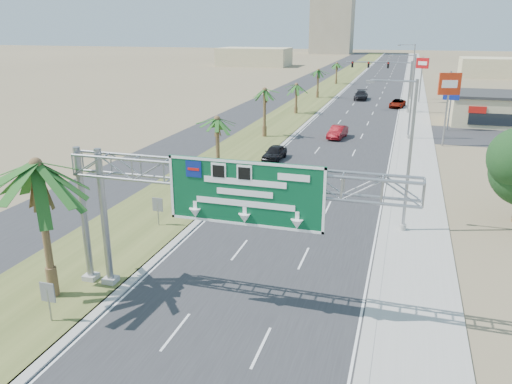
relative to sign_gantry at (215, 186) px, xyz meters
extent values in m
cube|color=#28282B|center=(1.06, 100.07, -6.05)|extent=(12.00, 300.00, 0.02)
cube|color=#9E9B93|center=(9.56, 100.07, -6.01)|extent=(4.00, 300.00, 0.10)
cube|color=#475224|center=(-8.94, 100.07, -6.00)|extent=(7.00, 300.00, 0.12)
cube|color=#28282B|center=(-15.94, 100.07, -6.05)|extent=(8.00, 300.00, 0.02)
cylinder|color=gray|center=(-6.14, 0.07, -2.36)|extent=(0.36, 0.36, 7.40)
cylinder|color=gray|center=(-7.34, 0.07, -2.36)|extent=(0.36, 0.36, 7.40)
cube|color=#9E9B93|center=(-6.14, 0.07, -5.86)|extent=(0.70, 0.70, 0.40)
cube|color=#9E9B93|center=(-7.34, 0.07, -5.86)|extent=(0.70, 0.70, 0.40)
cube|color=#084B29|center=(1.56, -0.41, -0.06)|extent=(7.20, 0.12, 3.00)
cube|color=navy|center=(-0.84, -0.49, 0.89)|extent=(0.75, 0.03, 0.75)
cone|color=white|center=(1.56, -0.49, -1.21)|extent=(0.56, 0.56, 0.45)
cylinder|color=brown|center=(-8.14, -1.93, -2.56)|extent=(0.36, 0.36, 7.00)
cylinder|color=brown|center=(-8.14, -1.93, -5.22)|extent=(0.54, 0.54, 1.68)
cylinder|color=brown|center=(-8.44, 22.07, -3.56)|extent=(0.36, 0.36, 5.00)
cylinder|color=brown|center=(-8.44, 22.07, -5.46)|extent=(0.54, 0.54, 1.20)
cylinder|color=brown|center=(-8.44, 38.07, -3.16)|extent=(0.36, 0.36, 5.80)
cylinder|color=brown|center=(-8.44, 38.07, -5.36)|extent=(0.54, 0.54, 1.39)
cylinder|color=brown|center=(-8.44, 56.07, -3.81)|extent=(0.36, 0.36, 4.50)
cylinder|color=brown|center=(-8.44, 56.07, -5.52)|extent=(0.54, 0.54, 1.08)
cylinder|color=brown|center=(-8.44, 75.07, -3.46)|extent=(0.36, 0.36, 5.20)
cylinder|color=brown|center=(-8.44, 75.07, -5.43)|extent=(0.54, 0.54, 1.25)
cylinder|color=brown|center=(-8.44, 100.07, -3.66)|extent=(0.36, 0.36, 4.80)
cylinder|color=brown|center=(-8.44, 100.07, -5.48)|extent=(0.54, 0.54, 1.15)
cylinder|color=gray|center=(8.56, 12.07, -1.06)|extent=(0.20, 0.20, 10.00)
cylinder|color=gray|center=(7.16, 12.07, 3.79)|extent=(2.80, 0.12, 0.12)
cube|color=slate|center=(5.76, 12.07, 3.69)|extent=(0.50, 0.22, 0.18)
cylinder|color=#9E9B93|center=(8.56, 12.07, -5.81)|extent=(0.44, 0.44, 0.50)
cylinder|color=gray|center=(8.56, 42.07, -1.06)|extent=(0.20, 0.20, 10.00)
cylinder|color=gray|center=(7.16, 42.07, 3.79)|extent=(2.80, 0.12, 0.12)
cube|color=slate|center=(5.76, 42.07, 3.69)|extent=(0.50, 0.22, 0.18)
cylinder|color=#9E9B93|center=(8.56, 42.07, -5.81)|extent=(0.44, 0.44, 0.50)
cylinder|color=gray|center=(8.56, 78.07, -1.06)|extent=(0.20, 0.20, 10.00)
cylinder|color=gray|center=(7.16, 78.07, 3.79)|extent=(2.80, 0.12, 0.12)
cube|color=slate|center=(5.76, 78.07, 3.69)|extent=(0.50, 0.22, 0.18)
cylinder|color=#9E9B93|center=(8.56, 78.07, -5.81)|extent=(0.44, 0.44, 0.50)
cylinder|color=gray|center=(8.26, 62.07, -2.06)|extent=(0.28, 0.28, 8.00)
cylinder|color=gray|center=(3.26, 62.07, 1.64)|extent=(10.00, 0.18, 0.18)
cube|color=black|center=(4.76, 61.87, 1.24)|extent=(0.32, 0.18, 0.95)
cube|color=black|center=(1.76, 61.87, 1.24)|extent=(0.32, 0.18, 0.95)
cube|color=black|center=(-0.74, 61.87, 1.24)|extent=(0.32, 0.18, 0.95)
sphere|color=red|center=(4.76, 61.75, 1.54)|extent=(0.22, 0.22, 0.22)
imported|color=black|center=(8.26, 62.07, 0.94)|extent=(0.16, 0.16, 0.60)
cylinder|color=#9E9B93|center=(8.26, 62.07, -5.76)|extent=(0.56, 0.56, 0.60)
cylinder|color=gray|center=(-6.74, -3.93, -5.16)|extent=(0.08, 0.08, 1.80)
cube|color=slate|center=(-6.74, -3.93, -4.46)|extent=(0.75, 0.06, 0.95)
cylinder|color=gray|center=(-7.44, 8.07, -5.16)|extent=(0.08, 0.08, 1.80)
cube|color=slate|center=(-7.44, 8.07, -4.46)|extent=(0.75, 0.06, 0.95)
cube|color=gray|center=(-30.94, 240.07, 11.44)|extent=(20.00, 16.00, 35.00)
cube|color=#C2B383|center=(-43.94, 150.07, -3.06)|extent=(24.00, 14.00, 6.00)
cube|color=#C2B383|center=(31.06, 130.07, -3.56)|extent=(20.00, 12.00, 5.00)
imported|color=black|center=(-4.44, 27.78, -5.33)|extent=(1.97, 4.36, 1.45)
imported|color=#67090F|center=(0.29, 40.06, -5.30)|extent=(2.14, 4.73, 1.51)
imported|color=gray|center=(6.56, 67.33, -5.38)|extent=(2.84, 5.14, 1.36)
imported|color=black|center=(-0.27, 75.16, -5.23)|extent=(2.41, 5.72, 1.65)
cylinder|color=gray|center=(12.40, 39.32, -1.85)|extent=(0.20, 0.20, 8.42)
cube|color=red|center=(12.40, 39.32, 0.96)|extent=(2.39, 0.92, 2.40)
cube|color=white|center=(12.40, 39.14, 0.96)|extent=(1.63, 0.48, 0.84)
cylinder|color=gray|center=(13.47, 49.03, -2.46)|extent=(0.20, 0.20, 7.20)
cube|color=navy|center=(13.47, 49.03, -0.55)|extent=(2.00, 0.30, 3.00)
cube|color=white|center=(13.47, 48.85, -0.55)|extent=(1.40, 0.04, 1.05)
cylinder|color=gray|center=(10.06, 74.10, -2.05)|extent=(0.20, 0.20, 8.01)
cube|color=red|center=(10.06, 74.10, 0.85)|extent=(2.16, 1.06, 1.80)
cube|color=white|center=(10.06, 73.92, 0.85)|extent=(1.45, 0.58, 0.63)
camera|label=1|loc=(8.07, -20.32, 6.98)|focal=35.00mm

